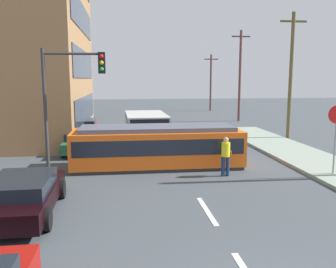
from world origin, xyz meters
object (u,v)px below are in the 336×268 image
Objects in this scene: parked_sedan_mid at (23,195)px; parked_sedan_furthest at (84,127)px; utility_pole_mid at (291,74)px; streetcar_tram at (157,146)px; utility_pole_far at (240,74)px; pedestrian_crossing at (226,154)px; city_bus at (146,126)px; stop_sign at (336,125)px; traffic_light_mast at (68,90)px; utility_pole_distant at (211,81)px; parked_sedan_far at (83,141)px.

parked_sedan_mid is 1.05× the size of parked_sedan_furthest.
parked_sedan_mid is 19.11m from utility_pole_mid.
streetcar_tram is 20.34m from utility_pole_far.
streetcar_tram is 3.37m from pedestrian_crossing.
city_bus is 0.62× the size of utility_pole_mid.
stop_sign is at bearing 13.42° from parked_sedan_mid.
utility_pole_mid reaches higher than stop_sign.
traffic_light_mast is at bearing -114.09° from city_bus.
utility_pole_mid is 10.84m from utility_pole_far.
city_bus is at bearing -39.28° from parked_sedan_furthest.
city_bus is at bearing -113.35° from utility_pole_distant.
pedestrian_crossing is at bearing 25.50° from parked_sedan_mid.
parked_sedan_mid is 0.63× the size of utility_pole_distant.
utility_pole_mid is (6.93, 8.68, 3.45)m from pedestrian_crossing.
stop_sign is 0.40× the size of utility_pole_distant.
parked_sedan_furthest is 0.52× the size of utility_pole_mid.
parked_sedan_furthest is at bearing 93.49° from traffic_light_mast.
city_bus is 4.50m from parked_sedan_far.
streetcar_tram reaches higher than parked_sedan_far.
streetcar_tram is 5.55m from parked_sedan_far.
parked_sedan_mid is at bearing -129.98° from streetcar_tram.
parked_sedan_far is (-6.57, 5.97, -0.32)m from pedestrian_crossing.
pedestrian_crossing is 8.12m from parked_sedan_mid.
streetcar_tram is 1.77× the size of parked_sedan_far.
parked_sedan_mid is 0.54× the size of utility_pole_mid.
streetcar_tram is at bearing 23.47° from traffic_light_mast.
parked_sedan_far is at bearing -135.08° from utility_pole_far.
traffic_light_mast reaches higher than parked_sedan_furthest.
streetcar_tram is 1.49× the size of traffic_light_mast.
pedestrian_crossing is at bearing -3.54° from traffic_light_mast.
streetcar_tram is 6.42m from city_bus.
pedestrian_crossing is 4.69m from stop_sign.
stop_sign is at bearing -8.63° from pedestrian_crossing.
stop_sign is at bearing -104.69° from utility_pole_mid.
utility_pole_mid reaches higher than parked_sedan_mid.
pedestrian_crossing is (2.83, -8.42, -0.13)m from city_bus.
parked_sedan_far is 19.58m from utility_pole_far.
parked_sedan_mid is at bearing -112.44° from utility_pole_distant.
utility_pole_far is at bearing 44.92° from parked_sedan_far.
streetcar_tram is at bearing -108.43° from utility_pole_distant.
utility_pole_far is 1.21× the size of utility_pole_distant.
utility_pole_distant is at bearing 85.36° from stop_sign.
parked_sedan_furthest is at bearing 113.94° from streetcar_tram.
parked_sedan_furthest is 0.50× the size of utility_pole_far.
traffic_light_mast reaches higher than parked_sedan_far.
pedestrian_crossing is 6.98m from traffic_light_mast.
streetcar_tram is 7.76m from stop_sign.
parked_sedan_mid is at bearing -94.51° from parked_sedan_far.
parked_sedan_far is 5.99m from parked_sedan_furthest.
parked_sedan_furthest is 24.27m from utility_pole_distant.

